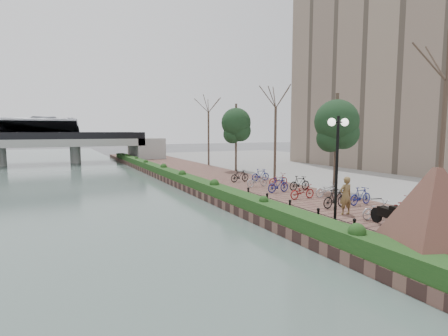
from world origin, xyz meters
TOP-DOWN VIEW (x-y plane):
  - ground at (0.00, 0.00)m, footprint 220.00×220.00m
  - promenade at (4.00, 17.50)m, footprint 8.00×75.00m
  - inland_pavement at (20.00, 17.50)m, footprint 24.00×75.00m
  - hedge at (0.60, 20.00)m, footprint 1.10×56.00m
  - chain_fence at (1.40, 2.00)m, footprint 0.10×14.10m
  - granite_monument at (2.07, -1.61)m, footprint 5.25×5.25m
  - lamppost at (1.85, 2.47)m, footprint 1.02×0.32m
  - motorcycle at (3.97, 1.60)m, footprint 0.93×1.86m
  - pedestrian at (4.00, 4.04)m, footprint 0.72×0.51m
  - bicycle_parking at (5.50, 9.18)m, footprint 2.40×14.69m
  - street_trees at (8.00, 12.68)m, footprint 3.20×37.12m
  - apartment_tower at (26.00, 18.00)m, footprint 12.00×24.00m
  - bridge at (-14.12, 45.00)m, footprint 36.00×10.77m

SIDE VIEW (x-z plane):
  - ground at x=0.00m, z-range 0.00..0.00m
  - promenade at x=4.00m, z-range 0.00..0.50m
  - inland_pavement at x=20.00m, z-range 0.00..0.50m
  - hedge at x=0.60m, z-range 0.50..1.10m
  - chain_fence at x=1.40m, z-range 0.50..1.20m
  - bicycle_parking at x=5.50m, z-range 0.47..1.47m
  - motorcycle at x=3.97m, z-range 0.50..1.61m
  - pedestrian at x=4.00m, z-range 0.50..2.36m
  - granite_monument at x=2.07m, z-range 0.52..3.45m
  - bridge at x=-14.12m, z-range 0.12..6.62m
  - street_trees at x=8.00m, z-range 0.29..7.09m
  - lamppost at x=1.85m, z-range 1.55..6.22m
  - apartment_tower at x=26.00m, z-range 0.50..35.50m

